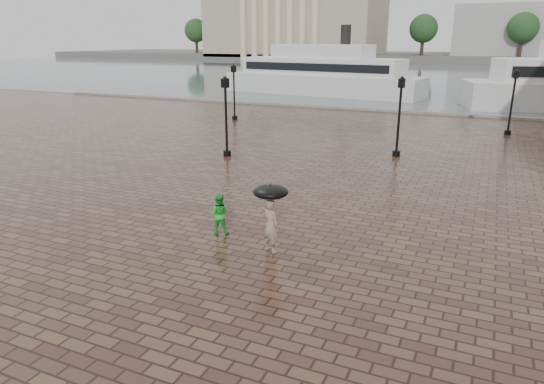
{
  "coord_description": "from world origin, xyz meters",
  "views": [
    {
      "loc": [
        7.71,
        -14.07,
        6.46
      ],
      "look_at": [
        1.12,
        0.58,
        1.4
      ],
      "focal_mm": 32.0,
      "sensor_mm": 36.0,
      "label": 1
    }
  ],
  "objects_px": {
    "adult_pedestrian": "(271,226)",
    "child_pedestrian": "(219,214)",
    "ferry_near": "(322,74)",
    "street_lamps": "(340,105)"
  },
  "relations": [
    {
      "from": "adult_pedestrian",
      "to": "child_pedestrian",
      "type": "bearing_deg",
      "value": 7.48
    },
    {
      "from": "adult_pedestrian",
      "to": "ferry_near",
      "type": "bearing_deg",
      "value": -50.32
    },
    {
      "from": "street_lamps",
      "to": "adult_pedestrian",
      "type": "xyz_separation_m",
      "value": [
        3.34,
        -18.64,
        -1.44
      ]
    },
    {
      "from": "street_lamps",
      "to": "child_pedestrian",
      "type": "bearing_deg",
      "value": -86.48
    },
    {
      "from": "child_pedestrian",
      "to": "ferry_near",
      "type": "bearing_deg",
      "value": -93.59
    },
    {
      "from": "adult_pedestrian",
      "to": "child_pedestrian",
      "type": "distance_m",
      "value": 2.32
    },
    {
      "from": "adult_pedestrian",
      "to": "street_lamps",
      "type": "bearing_deg",
      "value": -56.9
    },
    {
      "from": "ferry_near",
      "to": "child_pedestrian",
      "type": "bearing_deg",
      "value": -67.63
    },
    {
      "from": "street_lamps",
      "to": "ferry_near",
      "type": "relative_size",
      "value": 0.85
    },
    {
      "from": "street_lamps",
      "to": "adult_pedestrian",
      "type": "distance_m",
      "value": 18.99
    }
  ]
}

